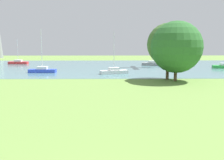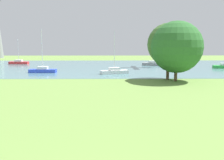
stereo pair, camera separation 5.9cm
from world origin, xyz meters
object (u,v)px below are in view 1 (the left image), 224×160
sailboat_red (18,62)px  sailboat_white (114,71)px  sailboat_blue (42,70)px  tree_mid_shore (168,44)px  sailboat_gray (152,63)px  tree_east_far (176,47)px

sailboat_red → sailboat_white: 31.71m
sailboat_blue → tree_mid_shore: tree_mid_shore is taller
sailboat_red → sailboat_gray: (33.25, -4.34, 0.02)m
sailboat_white → sailboat_gray: size_ratio=0.93×
sailboat_white → sailboat_gray: sailboat_gray is taller
sailboat_gray → tree_east_far: (-1.08, -25.03, 4.24)m
sailboat_red → tree_east_far: 43.77m
sailboat_blue → sailboat_gray: 26.65m
sailboat_red → sailboat_gray: size_ratio=0.81×
sailboat_white → tree_mid_shore: tree_mid_shore is taller
sailboat_white → tree_mid_shore: size_ratio=0.89×
sailboat_red → tree_east_far: tree_east_far is taller
sailboat_white → tree_east_far: (8.39, -8.38, 4.25)m
tree_mid_shore → sailboat_blue: bearing=156.2°
sailboat_red → tree_east_far: size_ratio=0.76×
sailboat_red → sailboat_white: bearing=-41.4°
sailboat_blue → tree_east_far: 24.00m
sailboat_blue → sailboat_gray: sailboat_gray is taller
tree_east_far → sailboat_gray: bearing=87.5°
sailboat_blue → tree_east_far: size_ratio=0.94×
sailboat_white → sailboat_blue: (-12.81, 2.02, 0.01)m
sailboat_gray → sailboat_red: bearing=172.6°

